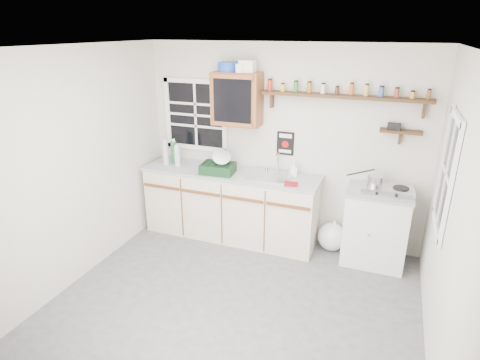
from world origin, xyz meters
The scene contains 18 objects.
room centered at (0.00, 0.00, 1.25)m, with size 3.64×3.24×2.54m.
main_cabinet centered at (-0.58, 1.30, 0.46)m, with size 2.31×0.63×0.92m.
right_cabinet centered at (1.25, 1.32, 0.46)m, with size 0.73×0.57×0.91m.
sink centered at (-0.05, 1.30, 0.93)m, with size 0.52×0.44×0.29m.
upper_cabinet centered at (-0.55, 1.44, 1.82)m, with size 0.60×0.32×0.65m.
upper_cabinet_clutter centered at (-0.57, 1.44, 2.21)m, with size 0.47×0.24×0.14m.
spice_shelf centered at (0.71, 1.51, 1.93)m, with size 1.91×0.18×0.35m.
secondary_shelf centered at (1.36, 1.52, 1.58)m, with size 0.45×0.16×0.24m.
warning_sign centered at (0.05, 1.59, 1.28)m, with size 0.22×0.02×0.30m.
window_back centered at (-1.20, 1.59, 1.55)m, with size 0.93×0.03×0.98m.
window_right centered at (1.79, 0.55, 1.45)m, with size 0.03×0.78×1.08m.
water_bottles centered at (-1.42, 1.28, 1.07)m, with size 0.25×0.16×0.34m.
dish_rack centered at (-0.69, 1.19, 1.02)m, with size 0.44×0.35×0.31m.
soap_bottle centered at (0.21, 1.44, 1.01)m, with size 0.08×0.08×0.17m, color white.
rag centered at (0.26, 1.11, 0.93)m, with size 0.15×0.13×0.02m, color maroon.
hotplate centered at (1.32, 1.30, 0.95)m, with size 0.59×0.34×0.08m.
saucepan centered at (1.17, 1.31, 1.04)m, with size 0.42×0.25×0.18m.
trash_bag centered at (0.75, 1.40, 0.19)m, with size 0.38×0.35×0.44m.
Camera 1 is at (1.28, -3.18, 2.65)m, focal length 30.00 mm.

